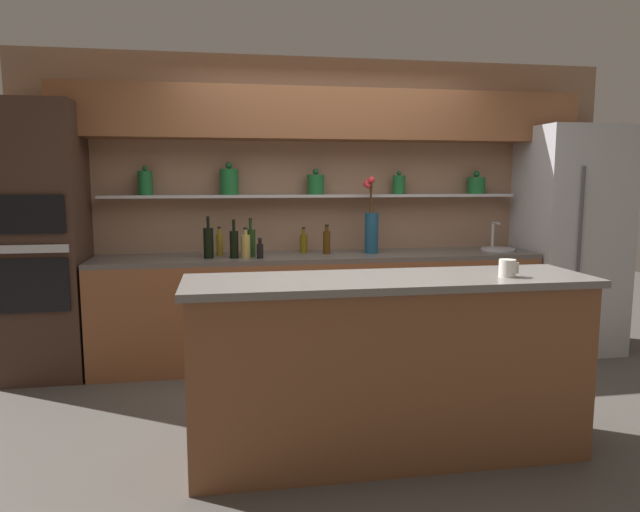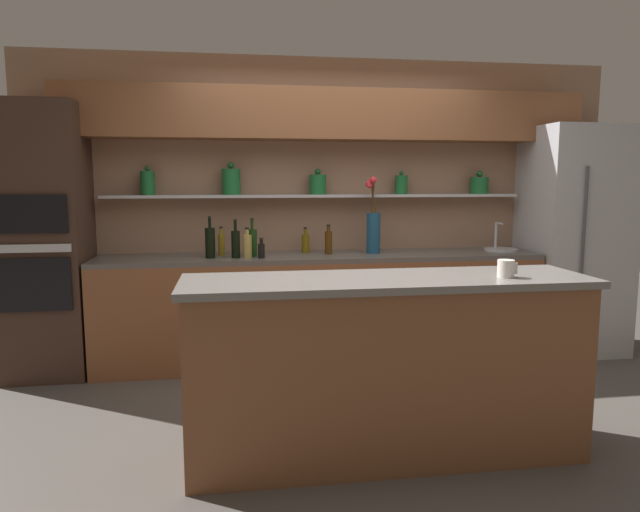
{
  "view_description": "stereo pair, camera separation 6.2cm",
  "coord_description": "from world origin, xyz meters",
  "px_view_note": "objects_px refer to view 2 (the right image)",
  "views": [
    {
      "loc": [
        -0.89,
        -3.47,
        1.55
      ],
      "look_at": [
        -0.24,
        0.36,
        1.03
      ],
      "focal_mm": 32.0,
      "sensor_mm": 36.0,
      "label": 1
    },
    {
      "loc": [
        -0.83,
        -3.48,
        1.55
      ],
      "look_at": [
        -0.24,
        0.36,
        1.03
      ],
      "focal_mm": 32.0,
      "sensor_mm": 36.0,
      "label": 2
    }
  ],
  "objects_px": {
    "bottle_sauce_8": "(248,246)",
    "sink_fixture": "(501,248)",
    "bottle_oil_0": "(305,243)",
    "bottle_oil_4": "(221,244)",
    "refrigerator": "(573,241)",
    "bottle_wine_3": "(252,242)",
    "bottle_wine_1": "(236,243)",
    "coffee_mug": "(506,269)",
    "bottle_spirit_5": "(328,242)",
    "flower_vase": "(373,227)",
    "bottle_spirit_6": "(247,246)",
    "oven_tower": "(45,241)",
    "bottle_wine_2": "(210,242)",
    "bottle_sauce_7": "(261,250)"
  },
  "relations": [
    {
      "from": "oven_tower",
      "to": "bottle_oil_4",
      "type": "height_order",
      "value": "oven_tower"
    },
    {
      "from": "bottle_spirit_6",
      "to": "coffee_mug",
      "type": "relative_size",
      "value": 2.21
    },
    {
      "from": "flower_vase",
      "to": "bottle_sauce_7",
      "type": "distance_m",
      "value": 0.99
    },
    {
      "from": "oven_tower",
      "to": "bottle_sauce_8",
      "type": "xyz_separation_m",
      "value": [
        1.58,
        0.09,
        -0.08
      ]
    },
    {
      "from": "bottle_wine_2",
      "to": "bottle_spirit_6",
      "type": "bearing_deg",
      "value": -6.95
    },
    {
      "from": "bottle_wine_1",
      "to": "flower_vase",
      "type": "bearing_deg",
      "value": 6.1
    },
    {
      "from": "bottle_wine_2",
      "to": "bottle_sauce_7",
      "type": "bearing_deg",
      "value": -11.02
    },
    {
      "from": "bottle_sauce_8",
      "to": "sink_fixture",
      "type": "bearing_deg",
      "value": -1.92
    },
    {
      "from": "oven_tower",
      "to": "bottle_spirit_5",
      "type": "height_order",
      "value": "oven_tower"
    },
    {
      "from": "sink_fixture",
      "to": "bottle_wine_3",
      "type": "relative_size",
      "value": 0.95
    },
    {
      "from": "bottle_oil_0",
      "to": "bottle_oil_4",
      "type": "distance_m",
      "value": 0.72
    },
    {
      "from": "oven_tower",
      "to": "bottle_wine_2",
      "type": "height_order",
      "value": "oven_tower"
    },
    {
      "from": "bottle_oil_0",
      "to": "bottle_spirit_5",
      "type": "bearing_deg",
      "value": -33.48
    },
    {
      "from": "oven_tower",
      "to": "coffee_mug",
      "type": "bearing_deg",
      "value": -32.27
    },
    {
      "from": "refrigerator",
      "to": "bottle_sauce_7",
      "type": "height_order",
      "value": "refrigerator"
    },
    {
      "from": "oven_tower",
      "to": "bottle_sauce_8",
      "type": "relative_size",
      "value": 13.13
    },
    {
      "from": "bottle_wine_3",
      "to": "oven_tower",
      "type": "bearing_deg",
      "value": 178.87
    },
    {
      "from": "flower_vase",
      "to": "bottle_oil_0",
      "type": "height_order",
      "value": "flower_vase"
    },
    {
      "from": "bottle_oil_4",
      "to": "bottle_spirit_5",
      "type": "xyz_separation_m",
      "value": [
        0.9,
        -0.03,
        0.01
      ]
    },
    {
      "from": "bottle_wine_2",
      "to": "bottle_wine_3",
      "type": "xyz_separation_m",
      "value": [
        0.34,
        0.04,
        -0.01
      ]
    },
    {
      "from": "refrigerator",
      "to": "bottle_sauce_8",
      "type": "bearing_deg",
      "value": 177.56
    },
    {
      "from": "bottle_spirit_6",
      "to": "coffee_mug",
      "type": "xyz_separation_m",
      "value": [
        1.35,
        -1.73,
        0.05
      ]
    },
    {
      "from": "bottle_spirit_5",
      "to": "refrigerator",
      "type": "bearing_deg",
      "value": -1.67
    },
    {
      "from": "coffee_mug",
      "to": "bottle_sauce_7",
      "type": "bearing_deg",
      "value": 126.32
    },
    {
      "from": "bottle_oil_4",
      "to": "bottle_spirit_6",
      "type": "height_order",
      "value": "bottle_spirit_6"
    },
    {
      "from": "flower_vase",
      "to": "bottle_spirit_6",
      "type": "height_order",
      "value": "flower_vase"
    },
    {
      "from": "bottle_oil_0",
      "to": "coffee_mug",
      "type": "height_order",
      "value": "bottle_oil_0"
    },
    {
      "from": "bottle_spirit_5",
      "to": "bottle_sauce_8",
      "type": "bearing_deg",
      "value": 175.05
    },
    {
      "from": "bottle_oil_0",
      "to": "sink_fixture",
      "type": "bearing_deg",
      "value": -4.5
    },
    {
      "from": "refrigerator",
      "to": "flower_vase",
      "type": "distance_m",
      "value": 1.84
    },
    {
      "from": "refrigerator",
      "to": "sink_fixture",
      "type": "relative_size",
      "value": 6.72
    },
    {
      "from": "bottle_wine_2",
      "to": "bottle_wine_3",
      "type": "relative_size",
      "value": 1.07
    },
    {
      "from": "oven_tower",
      "to": "bottle_sauce_7",
      "type": "xyz_separation_m",
      "value": [
        1.68,
        -0.16,
        -0.08
      ]
    },
    {
      "from": "bottle_spirit_5",
      "to": "bottle_wine_2",
      "type": "bearing_deg",
      "value": -173.93
    },
    {
      "from": "bottle_wine_1",
      "to": "bottle_spirit_6",
      "type": "relative_size",
      "value": 1.27
    },
    {
      "from": "refrigerator",
      "to": "bottle_sauce_8",
      "type": "distance_m",
      "value": 2.9
    },
    {
      "from": "bottle_oil_4",
      "to": "bottle_oil_0",
      "type": "bearing_deg",
      "value": 7.12
    },
    {
      "from": "bottle_wine_1",
      "to": "coffee_mug",
      "type": "bearing_deg",
      "value": -50.33
    },
    {
      "from": "refrigerator",
      "to": "bottle_sauce_7",
      "type": "relative_size",
      "value": 12.16
    },
    {
      "from": "sink_fixture",
      "to": "bottle_wine_2",
      "type": "relative_size",
      "value": 0.89
    },
    {
      "from": "sink_fixture",
      "to": "bottle_spirit_5",
      "type": "relative_size",
      "value": 1.19
    },
    {
      "from": "refrigerator",
      "to": "bottle_spirit_6",
      "type": "distance_m",
      "value": 2.91
    },
    {
      "from": "bottle_wine_3",
      "to": "bottle_oil_4",
      "type": "distance_m",
      "value": 0.27
    },
    {
      "from": "bottle_wine_2",
      "to": "coffee_mug",
      "type": "relative_size",
      "value": 3.04
    },
    {
      "from": "coffee_mug",
      "to": "flower_vase",
      "type": "bearing_deg",
      "value": 98.45
    },
    {
      "from": "bottle_spirit_5",
      "to": "bottle_oil_0",
      "type": "bearing_deg",
      "value": 146.52
    },
    {
      "from": "refrigerator",
      "to": "bottle_sauce_8",
      "type": "height_order",
      "value": "refrigerator"
    },
    {
      "from": "bottle_wine_3",
      "to": "bottle_oil_4",
      "type": "relative_size",
      "value": 1.3
    },
    {
      "from": "bottle_oil_4",
      "to": "bottle_spirit_5",
      "type": "height_order",
      "value": "bottle_spirit_5"
    },
    {
      "from": "bottle_wine_3",
      "to": "sink_fixture",
      "type": "bearing_deg",
      "value": 1.14
    }
  ]
}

